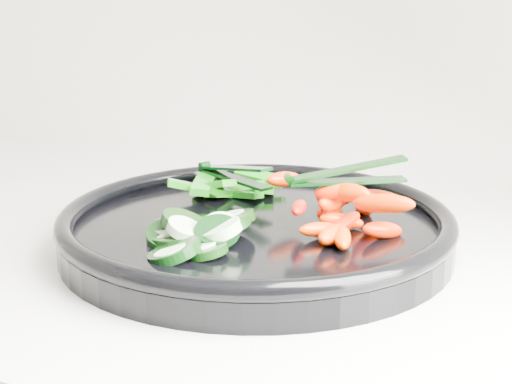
% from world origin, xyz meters
% --- Properties ---
extents(veggie_tray, '(0.45, 0.45, 0.04)m').
position_xyz_m(veggie_tray, '(-0.10, 1.68, 0.95)').
color(veggie_tray, black).
rests_on(veggie_tray, counter).
extents(cucumber_pile, '(0.10, 0.13, 0.04)m').
position_xyz_m(cucumber_pile, '(-0.13, 1.61, 0.96)').
color(cucumber_pile, black).
rests_on(cucumber_pile, veggie_tray).
extents(carrot_pile, '(0.16, 0.15, 0.05)m').
position_xyz_m(carrot_pile, '(-0.02, 1.70, 0.97)').
color(carrot_pile, '#F62800').
rests_on(carrot_pile, veggie_tray).
extents(pepper_pile, '(0.11, 0.11, 0.04)m').
position_xyz_m(pepper_pile, '(-0.17, 1.76, 0.96)').
color(pepper_pile, '#12750B').
rests_on(pepper_pile, veggie_tray).
extents(tong_carrot, '(0.10, 0.07, 0.02)m').
position_xyz_m(tong_carrot, '(-0.03, 1.70, 1.00)').
color(tong_carrot, black).
rests_on(tong_carrot, carrot_pile).
extents(tong_pepper, '(0.11, 0.07, 0.02)m').
position_xyz_m(tong_pepper, '(-0.16, 1.76, 0.98)').
color(tong_pepper, black).
rests_on(tong_pepper, pepper_pile).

